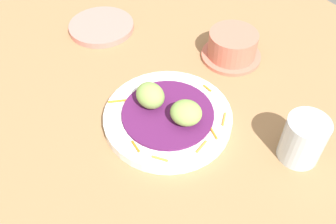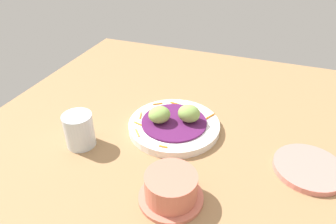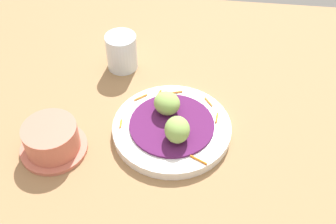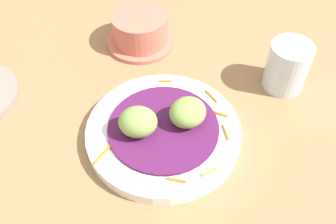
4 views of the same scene
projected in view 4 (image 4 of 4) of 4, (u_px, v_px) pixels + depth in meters
The scene contains 8 objects.
table_surface at pixel (135, 125), 61.20cm from camera, with size 110.00×110.00×2.00cm, color #936D47.
main_plate at pixel (163, 133), 57.77cm from camera, with size 23.29×23.29×1.95cm, color white.
cabbage_bed at pixel (163, 128), 56.83cm from camera, with size 16.63×16.63×0.51cm, color #51194C.
carrot_garnish at pixel (187, 131), 56.47cm from camera, with size 18.86×19.17×0.40cm.
guac_scoop_left at pixel (188, 112), 55.71cm from camera, with size 5.54×5.08×4.14cm, color #84A851.
guac_scoop_center at pixel (138, 122), 54.28cm from camera, with size 5.59×4.74×4.54cm, color #84A851.
terracotta_bowl at pixel (140, 31), 71.00cm from camera, with size 12.78×12.78×6.09cm.
water_glass at pixel (287, 66), 62.69cm from camera, with size 6.91×6.91×8.35cm, color silver.
Camera 4 is at (-9.58, 37.44, 48.79)cm, focal length 40.85 mm.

